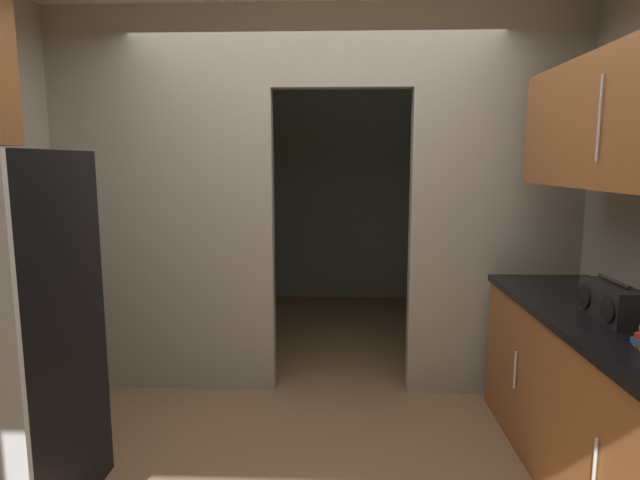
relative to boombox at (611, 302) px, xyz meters
name	(u,v)px	position (x,y,z in m)	size (l,w,h in m)	color
kitchen_partition	(308,196)	(-1.52, 1.19, 0.43)	(3.67, 0.12, 2.69)	#9E998C
adjoining_room_shell	(324,191)	(-1.47, 3.07, 0.36)	(3.67, 2.72, 2.69)	gray
lower_cabinet_run	(615,414)	(0.03, -0.06, -0.54)	(0.66, 2.16, 0.90)	brown
boombox	(611,302)	(0.00, 0.00, 0.00)	(0.15, 0.39, 0.20)	black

